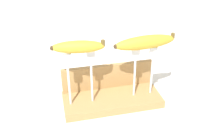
{
  "coord_description": "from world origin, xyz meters",
  "views": [
    {
      "loc": [
        -0.18,
        -0.72,
        0.53
      ],
      "look_at": [
        0.0,
        0.0,
        0.13
      ],
      "focal_mm": 43.22,
      "sensor_mm": 36.0,
      "label": 1
    }
  ],
  "objects_px": {
    "fork_stand_left": "(80,74)",
    "fork_stand_right": "(144,67)",
    "banana_raised_left": "(78,47)",
    "fork_fallen_near": "(179,134)",
    "banana_raised_right": "(145,42)",
    "fork_fallen_far": "(154,83)"
  },
  "relations": [
    {
      "from": "fork_stand_right",
      "to": "banana_raised_right",
      "type": "bearing_deg",
      "value": -174.53
    },
    {
      "from": "banana_raised_left",
      "to": "fork_fallen_near",
      "type": "relative_size",
      "value": 0.83
    },
    {
      "from": "banana_raised_left",
      "to": "fork_stand_left",
      "type": "bearing_deg",
      "value": -8.09
    },
    {
      "from": "banana_raised_right",
      "to": "fork_fallen_near",
      "type": "xyz_separation_m",
      "value": [
        0.05,
        -0.19,
        -0.21
      ]
    },
    {
      "from": "fork_fallen_far",
      "to": "fork_stand_left",
      "type": "bearing_deg",
      "value": -163.51
    },
    {
      "from": "fork_stand_left",
      "to": "fork_fallen_near",
      "type": "distance_m",
      "value": 0.34
    },
    {
      "from": "fork_stand_left",
      "to": "fork_stand_right",
      "type": "xyz_separation_m",
      "value": [
        0.2,
        0.0,
        -0.01
      ]
    },
    {
      "from": "banana_raised_left",
      "to": "fork_fallen_near",
      "type": "xyz_separation_m",
      "value": [
        0.25,
        -0.19,
        -0.22
      ]
    },
    {
      "from": "banana_raised_left",
      "to": "fork_fallen_far",
      "type": "distance_m",
      "value": 0.37
    },
    {
      "from": "fork_stand_right",
      "to": "fork_fallen_near",
      "type": "relative_size",
      "value": 0.87
    },
    {
      "from": "fork_stand_left",
      "to": "banana_raised_left",
      "type": "bearing_deg",
      "value": 171.91
    },
    {
      "from": "banana_raised_left",
      "to": "fork_fallen_far",
      "type": "xyz_separation_m",
      "value": [
        0.28,
        0.08,
        -0.22
      ]
    },
    {
      "from": "fork_fallen_far",
      "to": "fork_fallen_near",
      "type": "bearing_deg",
      "value": -97.05
    },
    {
      "from": "fork_stand_left",
      "to": "fork_stand_right",
      "type": "bearing_deg",
      "value": 0.0
    },
    {
      "from": "banana_raised_right",
      "to": "fork_fallen_near",
      "type": "relative_size",
      "value": 1.07
    },
    {
      "from": "fork_fallen_near",
      "to": "fork_fallen_far",
      "type": "distance_m",
      "value": 0.28
    },
    {
      "from": "fork_fallen_near",
      "to": "fork_fallen_far",
      "type": "bearing_deg",
      "value": 82.95
    },
    {
      "from": "banana_raised_right",
      "to": "fork_fallen_far",
      "type": "height_order",
      "value": "banana_raised_right"
    },
    {
      "from": "banana_raised_left",
      "to": "banana_raised_right",
      "type": "bearing_deg",
      "value": -0.0
    },
    {
      "from": "fork_stand_right",
      "to": "banana_raised_left",
      "type": "relative_size",
      "value": 1.04
    },
    {
      "from": "fork_stand_right",
      "to": "banana_raised_right",
      "type": "height_order",
      "value": "banana_raised_right"
    },
    {
      "from": "fork_stand_left",
      "to": "banana_raised_right",
      "type": "relative_size",
      "value": 0.86
    }
  ]
}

